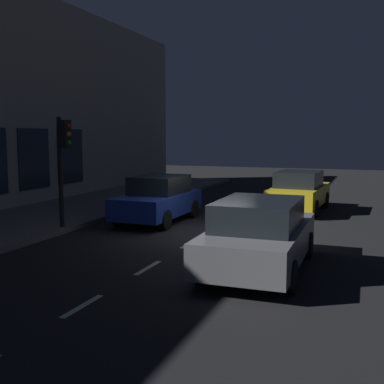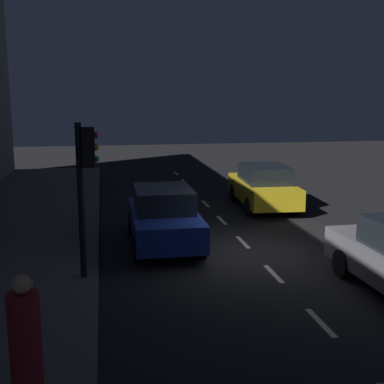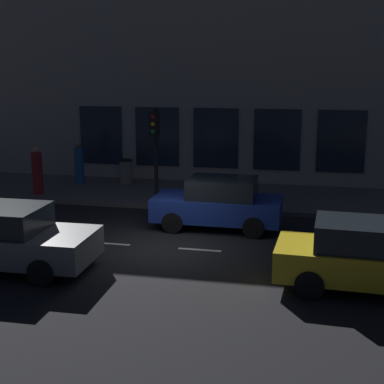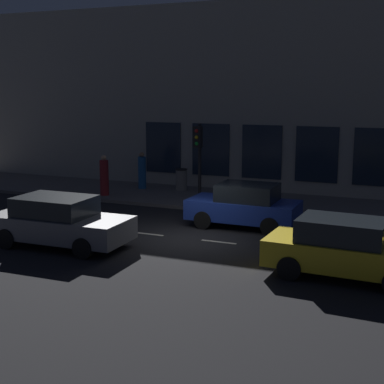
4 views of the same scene
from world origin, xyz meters
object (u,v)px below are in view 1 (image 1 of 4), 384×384
(traffic_light, at_px, (63,151))
(parked_car_2, at_px, (299,191))
(parked_car_0, at_px, (259,235))
(parked_car_1, at_px, (158,199))

(traffic_light, distance_m, parked_car_2, 9.22)
(traffic_light, xyz_separation_m, parked_car_2, (-6.15, -6.66, -1.69))
(parked_car_0, xyz_separation_m, parked_car_2, (0.41, -8.74, -0.00))
(parked_car_1, xyz_separation_m, parked_car_2, (-4.18, -4.09, 0.00))
(traffic_light, height_order, parked_car_1, traffic_light)
(parked_car_2, bearing_deg, parked_car_1, -132.82)
(parked_car_0, bearing_deg, traffic_light, 161.72)
(traffic_light, height_order, parked_car_2, traffic_light)
(parked_car_1, bearing_deg, parked_car_0, 135.07)
(traffic_light, relative_size, parked_car_1, 0.85)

